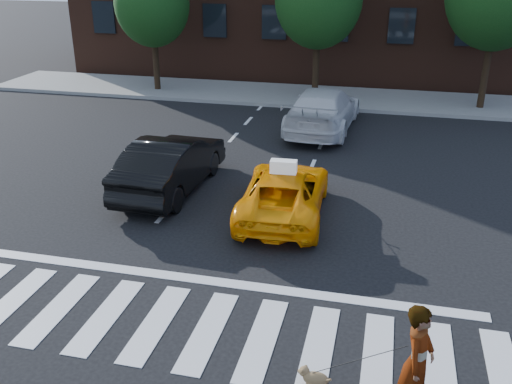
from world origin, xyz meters
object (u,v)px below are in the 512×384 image
at_px(taxi, 284,192).
at_px(woman, 418,361).
at_px(black_sedan, 171,164).
at_px(white_suv, 323,109).
at_px(dog, 313,377).

distance_m(taxi, woman, 6.99).
relative_size(black_sedan, white_suv, 0.86).
bearing_deg(dog, white_suv, 113.51).
bearing_deg(dog, black_sedan, 142.56).
bearing_deg(taxi, black_sedan, -17.27).
relative_size(taxi, black_sedan, 0.93).
height_order(black_sedan, woman, woman).
bearing_deg(dog, taxi, 121.70).
xyz_separation_m(black_sedan, woman, (6.53, -7.10, 0.14)).
distance_m(taxi, white_suv, 7.56).
xyz_separation_m(taxi, black_sedan, (-3.40, 0.86, 0.16)).
bearing_deg(taxi, white_suv, -93.11).
height_order(taxi, dog, taxi).
height_order(taxi, black_sedan, black_sedan).
distance_m(taxi, black_sedan, 3.51).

